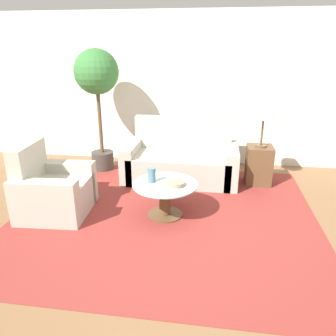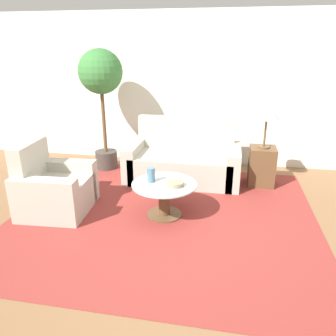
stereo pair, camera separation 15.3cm
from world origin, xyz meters
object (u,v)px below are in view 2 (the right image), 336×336
Objects in this scene: vase at (151,175)px; bowl at (175,184)px; coffee_table at (164,195)px; table_lamp at (267,112)px; sofa_main at (183,161)px; armchair at (52,189)px; potted_plant at (101,82)px.

bowl is at bearing -12.36° from vase.
coffee_table is at bearing 164.76° from bowl.
table_lamp is 3.55× the size of vase.
sofa_main is at bearing 177.92° from table_lamp.
sofa_main is 1.92× the size of armchair.
armchair is (-1.51, -1.42, -0.00)m from sofa_main.
potted_plant is at bearing 133.65° from bowl.
vase is at bearing -86.90° from armchair.
vase is 0.87× the size of bowl.
sofa_main is 1.85m from potted_plant.
armchair is at bearing -177.10° from bowl.
armchair is 4.97× the size of vase.
potted_plant is (-1.40, 0.22, 1.19)m from sofa_main.
table_lamp reaches higher than vase.
vase is at bearing -139.77° from table_lamp.
bowl is at bearing -86.34° from sofa_main.
bowl is (1.60, 0.08, 0.17)m from armchair.
potted_plant reaches higher than table_lamp.
sofa_main reaches higher than armchair.
vase reaches higher than coffee_table.
sofa_main is at bearing 93.66° from bowl.
potted_plant is (-2.62, 0.26, 0.35)m from table_lamp.
table_lamp is at bearing -5.72° from potted_plant.
potted_plant is (-1.34, 1.52, 1.20)m from coffee_table.
bowl is at bearing -46.35° from potted_plant.
sofa_main reaches higher than vase.
coffee_table is 1.98m from table_lamp.
table_lamp is 1.99m from vase.
coffee_table is 4.37× the size of vase.
armchair is at bearing -175.28° from coffee_table.
sofa_main is 2.07m from armchair.
bowl is (0.32, -0.07, -0.07)m from vase.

